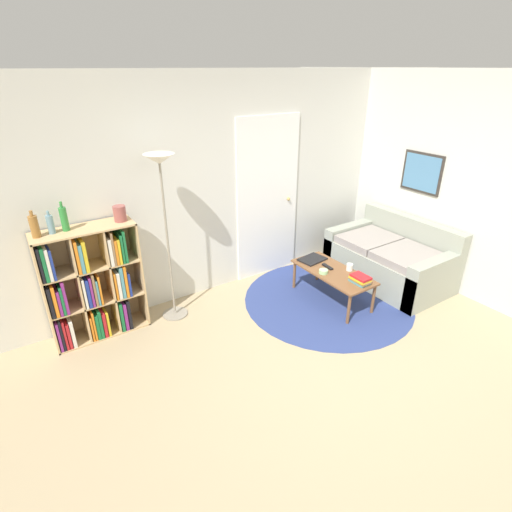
% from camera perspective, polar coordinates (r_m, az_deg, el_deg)
% --- Properties ---
extents(ground_plane, '(14.00, 14.00, 0.00)m').
position_cam_1_polar(ground_plane, '(3.92, 12.93, -17.21)').
color(ground_plane, tan).
extents(wall_back, '(7.66, 0.11, 2.60)m').
position_cam_1_polar(wall_back, '(4.88, -4.48, 9.65)').
color(wall_back, silver).
rests_on(wall_back, ground_plane).
extents(wall_right, '(0.08, 5.22, 2.60)m').
position_cam_1_polar(wall_right, '(5.63, 23.25, 9.96)').
color(wall_right, silver).
rests_on(wall_right, ground_plane).
extents(rug, '(2.05, 2.05, 0.01)m').
position_cam_1_polar(rug, '(5.05, 10.19, -6.13)').
color(rug, navy).
rests_on(rug, ground_plane).
extents(bookshelf, '(0.95, 0.34, 1.21)m').
position_cam_1_polar(bookshelf, '(4.43, -22.55, -3.98)').
color(bookshelf, tan).
rests_on(bookshelf, ground_plane).
extents(floor_lamp, '(0.31, 0.31, 1.85)m').
position_cam_1_polar(floor_lamp, '(4.16, -13.30, 9.78)').
color(floor_lamp, gray).
rests_on(floor_lamp, ground_plane).
extents(couch, '(0.94, 1.52, 0.81)m').
position_cam_1_polar(couch, '(5.62, 18.83, -0.44)').
color(couch, gray).
rests_on(couch, ground_plane).
extents(coffee_table, '(0.47, 1.04, 0.40)m').
position_cam_1_polar(coffee_table, '(4.89, 10.92, -2.55)').
color(coffee_table, brown).
rests_on(coffee_table, ground_plane).
extents(laptop, '(0.35, 0.28, 0.02)m').
position_cam_1_polar(laptop, '(5.10, 8.04, -0.46)').
color(laptop, black).
rests_on(laptop, coffee_table).
extents(bowl, '(0.11, 0.11, 0.05)m').
position_cam_1_polar(bowl, '(4.79, 9.61, -2.19)').
color(bowl, '#9ED193').
rests_on(bowl, coffee_table).
extents(book_stack_on_table, '(0.15, 0.22, 0.09)m').
position_cam_1_polar(book_stack_on_table, '(4.66, 14.66, -3.25)').
color(book_stack_on_table, teal).
rests_on(book_stack_on_table, coffee_table).
extents(cup, '(0.08, 0.08, 0.08)m').
position_cam_1_polar(cup, '(4.91, 13.22, -1.56)').
color(cup, white).
rests_on(cup, coffee_table).
extents(remote, '(0.06, 0.17, 0.02)m').
position_cam_1_polar(remote, '(4.94, 10.18, -1.51)').
color(remote, black).
rests_on(remote, coffee_table).
extents(bottle_left, '(0.08, 0.08, 0.25)m').
position_cam_1_polar(bottle_left, '(4.12, -29.10, 3.73)').
color(bottle_left, olive).
rests_on(bottle_left, bookshelf).
extents(bottle_middle, '(0.06, 0.06, 0.22)m').
position_cam_1_polar(bottle_middle, '(4.15, -27.30, 4.07)').
color(bottle_middle, '#6B93A3').
rests_on(bottle_middle, bookshelf).
extents(bottle_right, '(0.07, 0.07, 0.28)m').
position_cam_1_polar(bottle_right, '(4.16, -25.74, 4.83)').
color(bottle_right, '#2D8438').
rests_on(bottle_right, bookshelf).
extents(vase_on_shelf, '(0.12, 0.12, 0.16)m').
position_cam_1_polar(vase_on_shelf, '(4.23, -18.88, 5.76)').
color(vase_on_shelf, '#934C47').
rests_on(vase_on_shelf, bookshelf).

